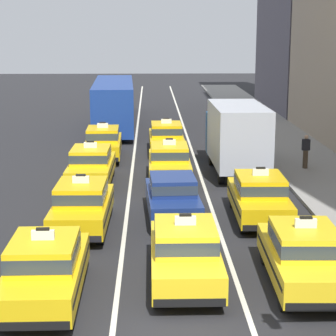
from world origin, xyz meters
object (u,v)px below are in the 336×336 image
Objects in this scene: taxi_left_third at (91,165)px; taxi_left_fourth at (103,142)px; taxi_left_nearest at (45,268)px; taxi_left_second at (82,205)px; taxi_center_fourth at (166,137)px; pedestrian_mid_block at (306,151)px; sedan_left_sixth at (121,102)px; taxi_right_nearest at (303,255)px; sedan_center_second at (173,196)px; bus_left_fifth at (114,103)px; box_truck_right_third at (236,135)px; taxi_center_nearest at (185,251)px; taxi_right_second at (259,196)px; taxi_center_third at (169,162)px.

taxi_left_fourth is at bearing 88.70° from taxi_left_third.
taxi_left_nearest is 1.00× the size of taxi_left_second.
pedestrian_mid_block is at bearing -34.81° from taxi_center_fourth.
taxi_left_nearest is at bearing -90.56° from sedan_left_sixth.
taxi_right_nearest is at bearing -104.00° from pedestrian_mid_block.
taxi_left_third is at bearing 123.67° from sedan_center_second.
pedestrian_mid_block is at bearing -51.90° from bus_left_fifth.
sedan_left_sixth is at bearing 89.30° from bus_left_fifth.
taxi_left_second reaches higher than pedestrian_mid_block.
box_truck_right_third reaches higher than taxi_left_second.
pedestrian_mid_block is (9.71, 8.56, 0.09)m from taxi_left_second.
sedan_center_second is (-0.12, 5.80, -0.03)m from taxi_center_nearest.
pedestrian_mid_block is at bearing 65.25° from taxi_right_second.
pedestrian_mid_block is at bearing -17.62° from taxi_left_fourth.
taxi_right_second is at bearing 61.87° from taxi_center_nearest.
taxi_center_nearest is at bearing -84.66° from sedan_left_sixth.
sedan_center_second is 9.90m from pedestrian_mid_block.
taxi_right_second is (3.07, -0.28, 0.03)m from sedan_center_second.
taxi_left_fourth is 1.00× the size of taxi_right_second.
pedestrian_mid_block is (3.37, 0.00, -0.81)m from box_truck_right_third.
taxi_left_second is 1.00× the size of taxi_left_third.
taxi_right_nearest is 0.66× the size of box_truck_right_third.
box_truck_right_third is at bearing 64.91° from taxi_left_nearest.
taxi_left_fourth and taxi_center_third have the same top height.
bus_left_fifth is at bearing 102.83° from taxi_center_third.
taxi_center_nearest is (3.21, -34.30, 0.03)m from sedan_left_sixth.
taxi_center_fourth is (0.09, 11.90, 0.03)m from sedan_center_second.
taxi_right_nearest reaches higher than sedan_left_sixth.
taxi_center_nearest is 11.41m from taxi_center_third.
sedan_left_sixth is at bearing 97.81° from taxi_center_third.
taxi_left_third and taxi_center_third have the same top height.
pedestrian_mid_block is (10.03, 14.24, 0.09)m from taxi_left_nearest.
taxi_left_third is 1.00× the size of taxi_center_third.
taxi_left_second is 7.49m from taxi_center_third.
taxi_left_fourth is at bearing 162.38° from pedestrian_mid_block.
box_truck_right_third is (6.67, 14.24, 0.90)m from taxi_left_nearest.
box_truck_right_third is (6.60, 2.32, 0.90)m from taxi_left_third.
taxi_center_nearest is (3.31, -25.66, -0.94)m from bus_left_fifth.
sedan_left_sixth is 34.45m from taxi_center_nearest.
box_truck_right_third is at bearing -25.81° from taxi_left_fourth.
pedestrian_mid_block is (6.52, -4.53, 0.09)m from taxi_center_fourth.
sedan_left_sixth is 16.89m from taxi_center_fourth.
box_truck_right_third is (6.32, -21.13, 0.93)m from sedan_left_sixth.
taxi_right_nearest is at bearing 6.41° from taxi_left_nearest.
taxi_center_fourth is at bearing 22.90° from taxi_left_fourth.
box_truck_right_third is (-0.00, 13.49, 0.90)m from taxi_right_nearest.
sedan_center_second is 0.96× the size of taxi_center_third.
taxi_right_nearest is 2.86× the size of pedestrian_mid_block.
box_truck_right_third reaches higher than bus_left_fifth.
taxi_left_second is at bearing -87.67° from taxi_left_third.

